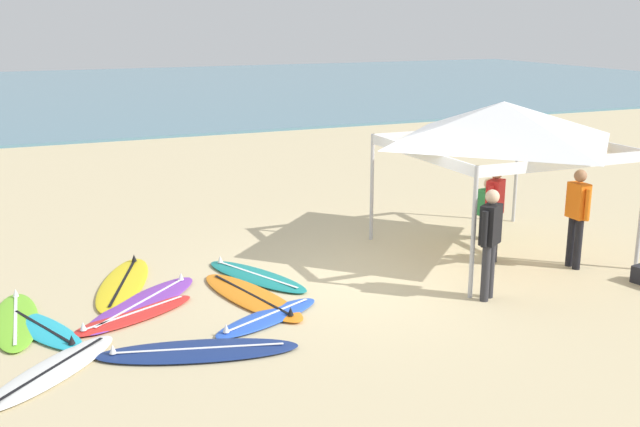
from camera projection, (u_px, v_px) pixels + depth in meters
The scene contains 17 objects.
ground_plane at pixel (367, 278), 12.28m from camera, with size 80.00×80.00×0.00m, color beige.
sea at pixel (99, 91), 42.32m from camera, with size 80.00×36.00×0.10m, color #568499.
canopy_tent at pixel (503, 122), 12.95m from camera, with size 3.46×3.46×2.75m.
surfboard_blue at pixel (267, 317), 10.59m from camera, with size 1.95×1.29×0.19m.
surfboard_white at pixel (52, 371), 9.00m from camera, with size 1.96×1.96×0.19m.
surfboard_lime at pixel (16, 320), 10.49m from camera, with size 0.68×2.25×0.19m.
surfboard_red at pixel (134, 315), 10.67m from camera, with size 2.03×1.34×0.19m.
surfboard_yellow at pixel (123, 283), 11.93m from camera, with size 1.48×2.62×0.19m.
surfboard_teal at pixel (256, 276), 12.27m from camera, with size 1.46×2.28×0.19m.
surfboard_orange at pixel (252, 297), 11.38m from camera, with size 1.29×2.60×0.19m.
surfboard_purple at pixel (143, 303), 11.11m from camera, with size 2.28×2.21×0.19m.
surfboard_cyan at pixel (44, 329), 10.19m from camera, with size 1.23×1.96×0.19m.
surfboard_navy at pixel (197, 351), 9.53m from camera, with size 2.67×1.36×0.19m.
person_orange at pixel (577, 212), 12.56m from camera, with size 0.23×0.55×1.71m.
person_red at pixel (494, 208), 12.79m from camera, with size 0.47×0.39×1.71m.
person_black at pixel (490, 237), 11.13m from camera, with size 0.48×0.38×1.71m.
person_green at pixel (488, 206), 14.28m from camera, with size 0.27×0.54×1.20m.
Camera 1 is at (-5.27, -10.37, 4.17)m, focal length 41.96 mm.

